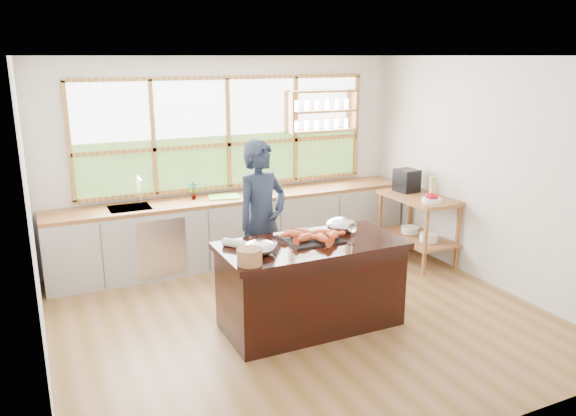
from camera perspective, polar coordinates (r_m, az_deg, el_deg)
ground_plane at (r=6.11m, az=1.40°, el=-11.00°), size 5.00×5.00×0.00m
room_shell at (r=6.03m, az=-0.48°, el=6.17°), size 5.02×4.52×2.71m
back_counter at (r=7.60m, az=-5.26°, el=-2.04°), size 4.90×0.63×0.90m
right_shelf_unit at (r=7.72m, az=13.10°, el=-0.95°), size 0.62×1.10×0.90m
island at (r=5.76m, az=2.33°, el=-7.74°), size 1.85×0.90×0.90m
cook at (r=6.21m, az=-2.69°, el=-1.48°), size 0.78×0.64×1.84m
potted_plant at (r=7.35m, az=-9.61°, el=1.77°), size 0.14×0.11×0.24m
cutting_board at (r=7.43m, az=-6.51°, el=1.15°), size 0.46×0.38×0.01m
espresso_machine at (r=7.84m, az=11.97°, el=2.75°), size 0.29×0.31×0.31m
wine_bottle at (r=7.51m, az=14.42°, el=2.02°), size 0.09×0.09×0.30m
fruit_bowl at (r=7.37m, az=14.42°, el=0.93°), size 0.25×0.25×0.11m
slate_board at (r=5.67m, az=2.59°, el=-3.23°), size 0.56×0.41×0.02m
lobster_pile at (r=5.64m, az=2.58°, el=-2.80°), size 0.55×0.48×0.08m
mixing_bowl_left at (r=5.28m, az=-2.87°, el=-4.02°), size 0.30×0.30×0.14m
mixing_bowl_right at (r=5.97m, az=5.40°, el=-1.71°), size 0.32×0.32×0.15m
wine_glass at (r=5.55m, az=6.54°, el=-2.08°), size 0.08×0.08×0.22m
wicker_basket at (r=5.02m, az=-3.93°, el=-4.95°), size 0.23×0.23×0.15m
parchment_roll at (r=5.47m, az=-5.21°, el=-3.64°), size 0.25×0.29×0.08m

